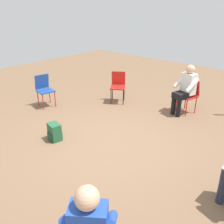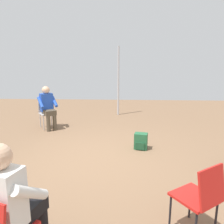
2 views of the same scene
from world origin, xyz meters
TOP-DOWN VIEW (x-y plane):
  - ground_plane at (0.00, 0.00)m, footprint 15.16×15.16m
  - chair_east at (2.71, -0.40)m, footprint 0.50×0.47m
  - chair_south at (-0.41, -2.55)m, footprint 0.50×0.53m
  - chair_southeast at (1.42, -1.94)m, footprint 0.57×0.58m
  - person_in_white at (-0.36, -2.39)m, footprint 0.58×0.59m
  - backpack_near_laptop_user at (1.00, 0.59)m, footprint 0.32×0.29m

SIDE VIEW (x-z plane):
  - ground_plane at x=0.00m, z-range 0.00..0.00m
  - backpack_near_laptop_user at x=1.00m, z-range -0.02..0.34m
  - chair_east at x=2.71m, z-range 0.07..0.92m
  - chair_south at x=-0.41m, z-range 0.07..0.92m
  - chair_southeast at x=1.42m, z-range 0.07..0.92m
  - person_in_white at x=-0.36m, z-range 0.07..1.31m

